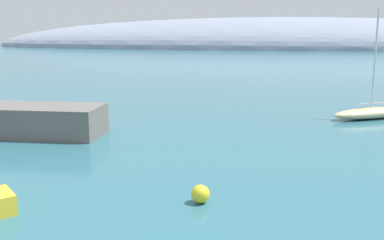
% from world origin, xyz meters
% --- Properties ---
extents(distant_ridge, '(286.60, 84.33, 28.73)m').
position_xyz_m(distant_ridge, '(-3.12, 222.15, 0.00)').
color(distant_ridge, gray).
rests_on(distant_ridge, ground).
extents(sailboat_sand_mid_mooring, '(7.39, 5.62, 9.09)m').
position_xyz_m(sailboat_sand_mid_mooring, '(9.85, 38.08, 0.53)').
color(sailboat_sand_mid_mooring, '#C6B284').
rests_on(sailboat_sand_mid_mooring, water).
extents(mooring_buoy_yellow, '(0.80, 0.80, 0.80)m').
position_xyz_m(mooring_buoy_yellow, '(-0.94, 16.33, 0.40)').
color(mooring_buoy_yellow, yellow).
rests_on(mooring_buoy_yellow, water).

